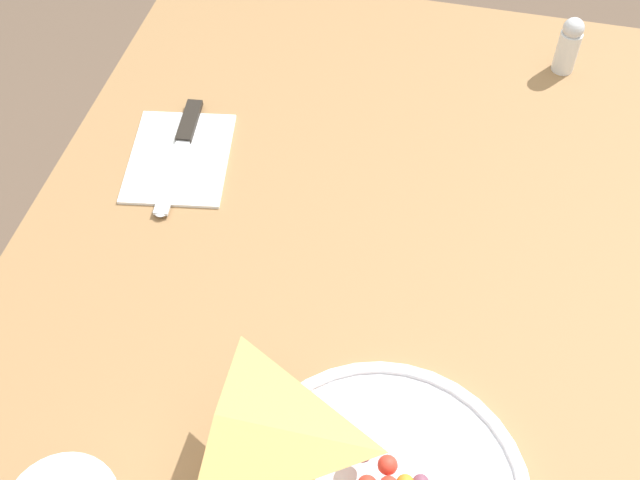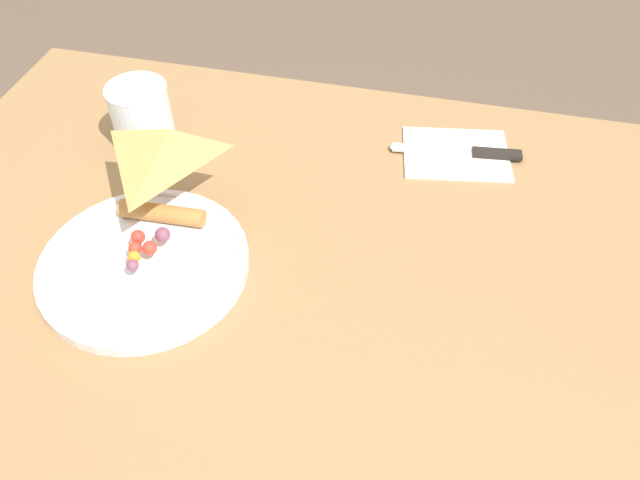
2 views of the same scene
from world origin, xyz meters
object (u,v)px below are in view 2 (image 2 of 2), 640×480
object	(u,v)px
dining_table	(296,323)
milk_glass	(142,117)
plate_pizza	(144,259)
napkin_folded	(456,154)
butter_knife	(463,152)

from	to	relation	value
dining_table	milk_glass	size ratio (longest dim) A/B	11.44
plate_pizza	napkin_folded	xyz separation A→B (m)	(-0.36, -0.31, -0.01)
dining_table	butter_knife	bearing A→B (deg)	-124.11
plate_pizza	milk_glass	bearing A→B (deg)	-66.78
plate_pizza	napkin_folded	world-z (taller)	plate_pizza
napkin_folded	butter_knife	bearing A→B (deg)	-173.56
dining_table	napkin_folded	size ratio (longest dim) A/B	6.60
dining_table	butter_knife	xyz separation A→B (m)	(-0.19, -0.28, 0.12)
milk_glass	plate_pizza	bearing A→B (deg)	113.22
milk_glass	napkin_folded	xyz separation A→B (m)	(-0.46, -0.08, -0.05)
milk_glass	butter_knife	bearing A→B (deg)	-170.17
butter_knife	plate_pizza	bearing A→B (deg)	33.82
dining_table	milk_glass	world-z (taller)	milk_glass
napkin_folded	plate_pizza	bearing A→B (deg)	40.91
butter_knife	dining_table	bearing A→B (deg)	49.45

